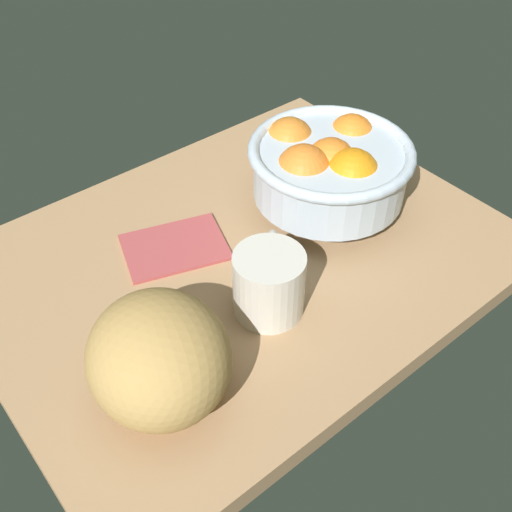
{
  "coord_description": "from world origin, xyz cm",
  "views": [
    {
      "loc": [
        -36.79,
        -47.93,
        56.6
      ],
      "look_at": [
        -2.22,
        -5.64,
        5.0
      ],
      "focal_mm": 43.01,
      "sensor_mm": 36.0,
      "label": 1
    }
  ],
  "objects": [
    {
      "name": "ground_plane",
      "position": [
        0.0,
        0.0,
        -1.5
      ],
      "size": [
        69.13,
        52.71,
        3.0
      ],
      "primitive_type": "cube",
      "color": "tan"
    },
    {
      "name": "bread_loaf",
      "position": [
        -20.1,
        -11.75,
        5.88
      ],
      "size": [
        19.42,
        20.47,
        11.76
      ],
      "primitive_type": "ellipsoid",
      "rotation": [
        0.0,
        0.0,
        4.39
      ],
      "color": "tan",
      "rests_on": "ground"
    },
    {
      "name": "mug",
      "position": [
        -3.36,
        -9.51,
        4.3
      ],
      "size": [
        10.88,
        10.69,
        8.6
      ],
      "color": "silver",
      "rests_on": "ground"
    },
    {
      "name": "napkin_folded",
      "position": [
        -6.46,
        6.65,
        0.47
      ],
      "size": [
        16.04,
        13.72,
        0.95
      ],
      "primitive_type": "cube",
      "rotation": [
        0.0,
        0.0,
        -0.32
      ],
      "color": "#B1484A",
      "rests_on": "ground"
    },
    {
      "name": "fruit_bowl",
      "position": [
        15.63,
        0.71,
        7.06
      ],
      "size": [
        22.95,
        22.95,
        11.92
      ],
      "color": "silver",
      "rests_on": "ground"
    }
  ]
}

